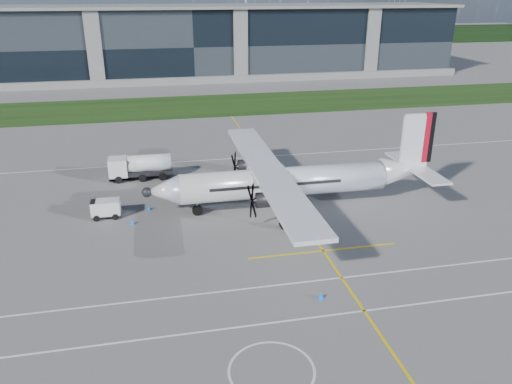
# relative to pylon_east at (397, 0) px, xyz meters

# --- Properties ---
(ground) EXTENTS (400.00, 400.00, 0.00)m
(ground) POSITION_rel_pylon_east_xyz_m (-85.00, -110.00, -15.00)
(ground) COLOR #64615F
(ground) RESTS_ON ground
(grass_strip) EXTENTS (400.00, 18.00, 0.04)m
(grass_strip) POSITION_rel_pylon_east_xyz_m (-85.00, -102.00, -14.98)
(grass_strip) COLOR #16330E
(grass_strip) RESTS_ON ground
(terminal_building) EXTENTS (120.00, 20.00, 15.00)m
(terminal_building) POSITION_rel_pylon_east_xyz_m (-85.00, -70.00, -7.50)
(terminal_building) COLOR black
(terminal_building) RESTS_ON ground
(tree_line) EXTENTS (400.00, 6.00, 6.00)m
(tree_line) POSITION_rel_pylon_east_xyz_m (-85.00, -10.00, -12.00)
(tree_line) COLOR black
(tree_line) RESTS_ON ground
(pylon_east) EXTENTS (9.00, 4.60, 30.00)m
(pylon_east) POSITION_rel_pylon_east_xyz_m (0.00, 0.00, 0.00)
(pylon_east) COLOR gray
(pylon_east) RESTS_ON ground
(yellow_taxiway_centerline) EXTENTS (0.20, 70.00, 0.01)m
(yellow_taxiway_centerline) POSITION_rel_pylon_east_xyz_m (-82.00, -140.00, -14.99)
(yellow_taxiway_centerline) COLOR yellow
(yellow_taxiway_centerline) RESTS_ON ground
(white_lane_line) EXTENTS (90.00, 0.15, 0.01)m
(white_lane_line) POSITION_rel_pylon_east_xyz_m (-85.00, -164.00, -14.99)
(white_lane_line) COLOR white
(white_lane_line) RESTS_ON ground
(turboprop_aircraft) EXTENTS (27.00, 28.00, 8.40)m
(turboprop_aircraft) POSITION_rel_pylon_east_xyz_m (-81.98, -147.37, -10.80)
(turboprop_aircraft) COLOR white
(turboprop_aircraft) RESTS_ON ground
(fuel_tanker_truck) EXTENTS (6.95, 2.26, 2.61)m
(fuel_tanker_truck) POSITION_rel_pylon_east_xyz_m (-96.50, -136.72, -13.70)
(fuel_tanker_truck) COLOR silver
(fuel_tanker_truck) RESTS_ON ground
(baggage_tug) EXTENTS (2.68, 1.61, 1.61)m
(baggage_tug) POSITION_rel_pylon_east_xyz_m (-99.01, -146.11, -14.20)
(baggage_tug) COLOR silver
(baggage_tug) RESTS_ON ground
(ground_crew_person) EXTENTS (0.63, 0.82, 1.89)m
(ground_crew_person) POSITION_rel_pylon_east_xyz_m (-92.01, -142.88, -14.06)
(ground_crew_person) COLOR #F25907
(ground_crew_person) RESTS_ON ground
(safety_cone_fwd) EXTENTS (0.36, 0.36, 0.50)m
(safety_cone_fwd) POSITION_rel_pylon_east_xyz_m (-96.72, -148.10, -14.75)
(safety_cone_fwd) COLOR #0E6CF7
(safety_cone_fwd) RESTS_ON ground
(safety_cone_nose_stbd) EXTENTS (0.36, 0.36, 0.50)m
(safety_cone_nose_stbd) POSITION_rel_pylon_east_xyz_m (-95.25, -145.25, -14.75)
(safety_cone_nose_stbd) COLOR #0E6CF7
(safety_cone_nose_stbd) RESTS_ON ground
(safety_cone_stbdwing) EXTENTS (0.36, 0.36, 0.50)m
(safety_cone_stbdwing) POSITION_rel_pylon_east_xyz_m (-84.18, -133.27, -14.75)
(safety_cone_stbdwing) COLOR #0E6CF7
(safety_cone_stbdwing) RESTS_ON ground
(safety_cone_portwing) EXTENTS (0.36, 0.36, 0.50)m
(safety_cone_portwing) POSITION_rel_pylon_east_xyz_m (-84.26, -162.15, -14.75)
(safety_cone_portwing) COLOR #0E6CF7
(safety_cone_portwing) RESTS_ON ground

